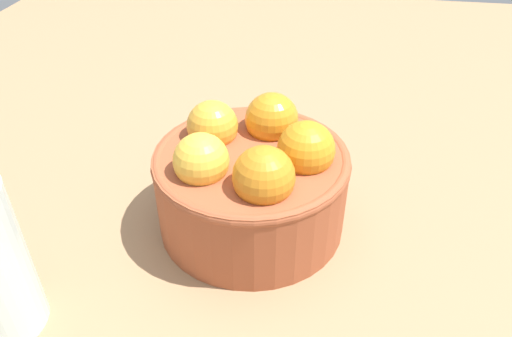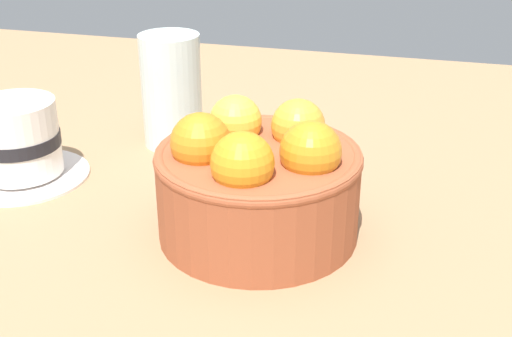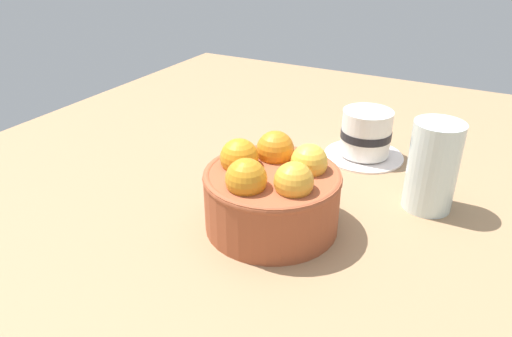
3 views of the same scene
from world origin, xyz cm
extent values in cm
cube|color=#997551|center=(0.00, 0.00, -1.71)|extent=(138.59, 111.22, 3.41)
cylinder|color=#9E4C2D|center=(0.00, 0.00, 3.62)|extent=(16.06, 16.06, 7.24)
torus|color=#9E4C2D|center=(0.00, 0.00, 6.84)|extent=(16.26, 16.26, 1.00)
sphere|color=gold|center=(2.33, 3.73, 8.21)|extent=(4.39, 4.39, 4.39)
sphere|color=yellow|center=(-2.83, 3.37, 8.21)|extent=(4.36, 4.36, 4.36)
sphere|color=orange|center=(-4.08, -1.65, 8.21)|extent=(4.68, 4.68, 4.68)
sphere|color=orange|center=(0.31, -4.39, 8.21)|extent=(4.63, 4.63, 4.63)
sphere|color=orange|center=(4.27, -1.06, 8.21)|extent=(4.65, 4.65, 4.65)
cylinder|color=white|center=(-24.34, 4.14, 0.30)|extent=(12.35, 12.35, 0.60)
cylinder|color=white|center=(-24.34, 4.14, 4.12)|extent=(7.66, 7.66, 7.03)
cylinder|color=black|center=(-24.34, 4.14, 3.90)|extent=(7.82, 7.82, 1.27)
cylinder|color=silver|center=(-13.47, 15.75, 5.86)|extent=(6.23, 6.23, 11.72)
camera|label=1|loc=(-32.57, -5.83, 29.72)|focal=34.67mm
camera|label=2|loc=(12.08, -45.52, 28.10)|focal=46.86mm
camera|label=3|loc=(44.23, 21.65, 33.09)|focal=33.73mm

